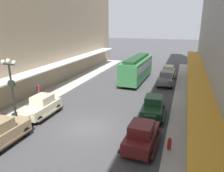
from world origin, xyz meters
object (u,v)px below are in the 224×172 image
Objects in this scene: pedestrian_1 at (39,92)px; parked_car_2 at (1,131)px; parked_car_5 at (41,106)px; parked_car_4 at (165,78)px; parked_car_0 at (153,107)px; parked_car_1 at (168,71)px; pedestrian_0 at (202,147)px; fire_hydrant at (169,143)px; parked_car_3 at (142,135)px; lamp_post_with_clock at (12,87)px; streetcar at (137,68)px.

parked_car_2 is at bearing -69.26° from pedestrian_1.
parked_car_4 is at bearing 55.24° from parked_car_5.
parked_car_0 and parked_car_1 have the same top height.
pedestrian_0 is (3.68, -5.47, 0.07)m from parked_car_0.
pedestrian_0 is (13.07, -2.40, 0.07)m from parked_car_5.
parked_car_3 is at bearing -175.83° from fire_hydrant.
fire_hydrant is (1.75, -20.06, -0.38)m from parked_car_1.
pedestrian_1 is (-12.12, 5.27, 0.05)m from parked_car_3.
parked_car_1 is at bearing 89.78° from parked_car_0.
parked_car_0 is at bearing -90.22° from parked_car_1.
lamp_post_with_clock reaches higher than parked_car_1.
lamp_post_with_clock is (-10.96, 0.61, 2.04)m from parked_car_3.
parked_car_4 is 18.78m from lamp_post_with_clock.
parked_car_2 is 2.56× the size of pedestrian_0.
parked_car_1 is (0.06, 15.06, 0.00)m from parked_car_0.
parked_car_0 is 12.01m from lamp_post_with_clock.
streetcar reaches higher than parked_car_5.
parked_car_0 is 10.56m from parked_car_4.
fire_hydrant is at bearing 165.85° from pedestrian_0.
pedestrian_1 is at bearing -125.75° from streetcar.
fire_hydrant is at bearing 4.17° from parked_car_3.
streetcar is at bearing 103.82° from parked_car_3.
parked_car_5 is at bearing 169.61° from pedestrian_0.
parked_car_1 is at bearing 90.19° from parked_car_4.
streetcar is 13.84m from pedestrian_1.
streetcar is at bearing 109.68° from fire_hydrant.
parked_car_3 is 1.00× the size of parked_car_4.
parked_car_1 is 1.00× the size of parked_car_5.
streetcar is 17.41m from fire_hydrant.
parked_car_4 reaches higher than pedestrian_0.
lamp_post_with_clock is at bearing 177.87° from fire_hydrant.
parked_car_5 is (-9.39, -3.07, 0.00)m from parked_car_0.
streetcar is 11.79× the size of fire_hydrant.
parked_car_5 is 2.95m from lamp_post_with_clock.
parked_car_2 is at bearing -60.73° from lamp_post_with_clock.
parked_car_3 is 2.63× the size of pedestrian_1.
parked_car_2 is 0.83× the size of lamp_post_with_clock.
parked_car_2 is at bearing -139.31° from parked_car_0.
parked_car_3 is at bearing -3.16° from lamp_post_with_clock.
parked_car_1 is 0.99× the size of parked_car_3.
parked_car_2 reaches higher than fire_hydrant.
parked_car_2 is 12.99m from pedestrian_0.
parked_car_4 is (0.05, 15.68, 0.00)m from parked_car_3.
pedestrian_0 is at bearing -14.15° from fire_hydrant.
parked_car_4 is 1.01× the size of parked_car_5.
parked_car_4 is at bearing 40.55° from pedestrian_1.
parked_car_1 is at bearing 50.81° from pedestrian_1.
streetcar is at bearing 54.25° from pedestrian_1.
parked_car_3 is at bearing -76.18° from streetcar.
streetcar is at bearing 66.49° from lamp_post_with_clock.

